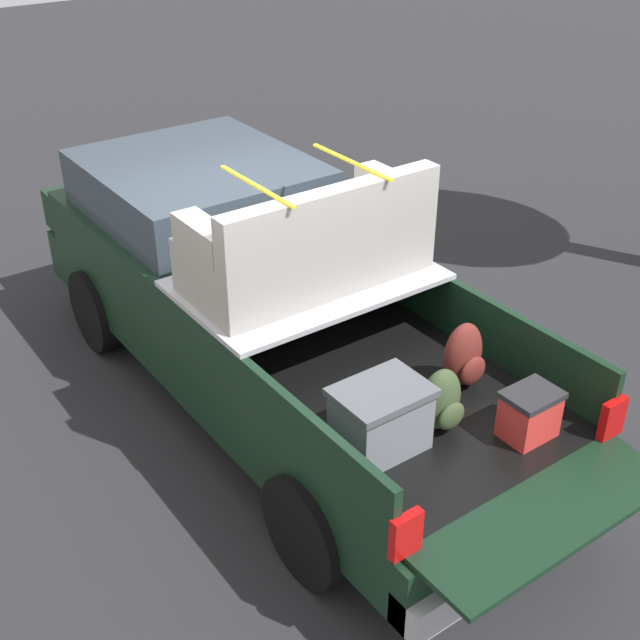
# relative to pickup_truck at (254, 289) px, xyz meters

# --- Properties ---
(ground_plane) EXTENTS (40.00, 40.00, 0.00)m
(ground_plane) POSITION_rel_pickup_truck_xyz_m (-0.36, -0.00, -0.94)
(ground_plane) COLOR #262628
(pickup_truck) EXTENTS (6.05, 2.06, 2.23)m
(pickup_truck) POSITION_rel_pickup_truck_xyz_m (0.00, 0.00, 0.00)
(pickup_truck) COLOR black
(pickup_truck) RESTS_ON ground_plane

